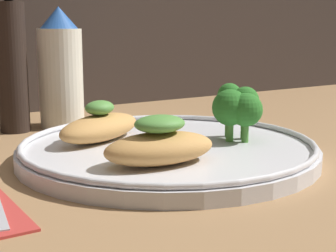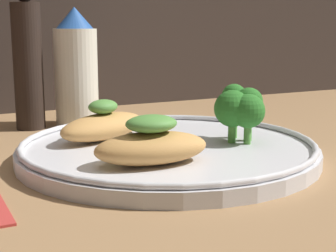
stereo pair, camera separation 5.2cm
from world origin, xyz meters
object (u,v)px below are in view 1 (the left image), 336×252
Objects in this scene: broccoli_bunch at (238,106)px; pepper_grinder at (12,64)px; plate at (168,149)px; sauce_bottle at (61,70)px.

pepper_grinder is at bearing 124.40° from broccoli_bunch.
pepper_grinder reaches higher than plate.
sauce_bottle is (-10.15, 24.14, 2.50)cm from broccoli_bunch.
plate is at bearing -82.82° from sauce_bottle.
pepper_grinder reaches higher than broccoli_bunch.
broccoli_bunch reaches higher than plate.
plate is at bearing -67.46° from pepper_grinder.
pepper_grinder is at bearing 180.00° from sauce_bottle.
pepper_grinder reaches higher than sauce_bottle.
pepper_grinder is (-6.38, 0.00, 1.11)cm from sauce_bottle.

